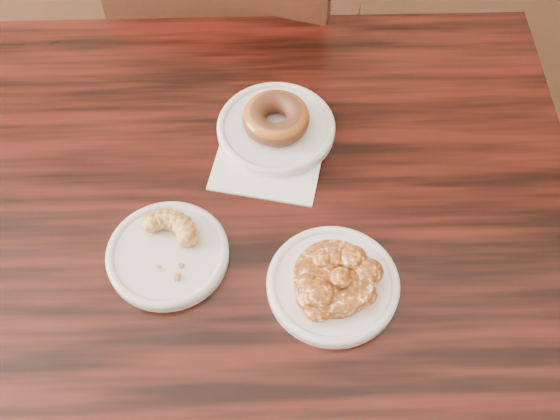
# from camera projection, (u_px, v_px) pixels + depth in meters

# --- Properties ---
(cafe_table) EXTENTS (1.02, 1.02, 0.75)m
(cafe_table) POSITION_uv_depth(u_px,v_px,m) (261.00, 359.00, 1.24)
(cafe_table) COLOR black
(cafe_table) RESTS_ON floor
(chair_far) EXTENTS (0.54, 0.54, 0.90)m
(chair_far) POSITION_uv_depth(u_px,v_px,m) (249.00, 51.00, 1.56)
(chair_far) COLOR black
(chair_far) RESTS_ON floor
(napkin) EXTENTS (0.17, 0.17, 0.00)m
(napkin) POSITION_uv_depth(u_px,v_px,m) (270.00, 156.00, 1.02)
(napkin) COLOR white
(napkin) RESTS_ON cafe_table
(plate_donut) EXTENTS (0.17, 0.17, 0.01)m
(plate_donut) POSITION_uv_depth(u_px,v_px,m) (276.00, 128.00, 1.04)
(plate_donut) COLOR silver
(plate_donut) RESTS_ON napkin
(plate_cruller) EXTENTS (0.16, 0.16, 0.01)m
(plate_cruller) POSITION_uv_depth(u_px,v_px,m) (168.00, 255.00, 0.92)
(plate_cruller) COLOR silver
(plate_cruller) RESTS_ON cafe_table
(plate_fritter) EXTENTS (0.17, 0.17, 0.01)m
(plate_fritter) POSITION_uv_depth(u_px,v_px,m) (333.00, 285.00, 0.90)
(plate_fritter) COLOR white
(plate_fritter) RESTS_ON cafe_table
(glazed_donut) EXTENTS (0.10, 0.10, 0.03)m
(glazed_donut) POSITION_uv_depth(u_px,v_px,m) (276.00, 118.00, 1.02)
(glazed_donut) COLOR #8F4D14
(glazed_donut) RESTS_ON plate_donut
(apple_fritter) EXTENTS (0.14, 0.14, 0.03)m
(apple_fritter) POSITION_uv_depth(u_px,v_px,m) (334.00, 277.00, 0.88)
(apple_fritter) COLOR #4B2008
(apple_fritter) RESTS_ON plate_fritter
(cruller_fragment) EXTENTS (0.10, 0.10, 0.03)m
(cruller_fragment) POSITION_uv_depth(u_px,v_px,m) (166.00, 247.00, 0.91)
(cruller_fragment) COLOR brown
(cruller_fragment) RESTS_ON plate_cruller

